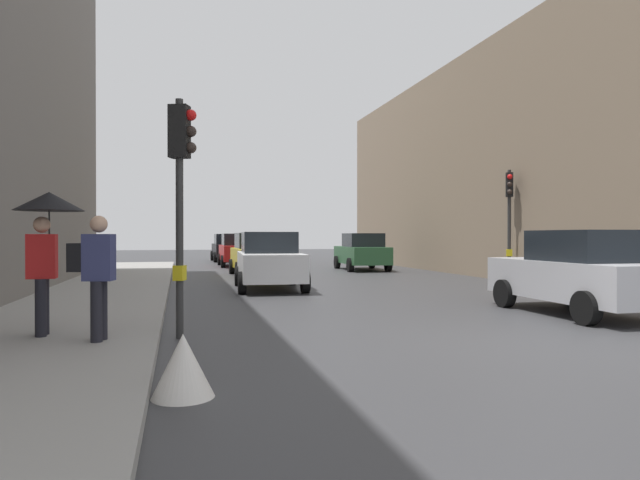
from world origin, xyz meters
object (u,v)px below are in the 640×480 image
object	(u,v)px
traffic_light_mid_street	(509,205)
pedestrian_with_umbrella	(47,223)
warning_sign_triangle	(183,366)
car_yellow_taxi	(257,254)
pedestrian_with_grey_backpack	(96,270)
car_dark_suv	(228,248)
car_red_sedan	(238,250)
car_silver_hatchback	(580,272)
traffic_light_near_right	(181,174)
car_white_compact	(269,261)
car_green_estate	(362,252)

from	to	relation	value
traffic_light_mid_street	pedestrian_with_umbrella	bearing A→B (deg)	-147.60
pedestrian_with_umbrella	warning_sign_triangle	world-z (taller)	pedestrian_with_umbrella
car_yellow_taxi	pedestrian_with_grey_backpack	size ratio (longest dim) A/B	2.37
traffic_light_mid_street	pedestrian_with_grey_backpack	world-z (taller)	traffic_light_mid_street
car_dark_suv	pedestrian_with_grey_backpack	size ratio (longest dim) A/B	2.39
car_dark_suv	warning_sign_triangle	xyz separation A→B (m)	(-3.02, -30.75, -0.55)
car_red_sedan	pedestrian_with_grey_backpack	xyz separation A→B (m)	(-4.24, -22.14, 0.29)
traffic_light_mid_street	car_silver_hatchback	distance (m)	8.17
car_dark_suv	pedestrian_with_grey_backpack	xyz separation A→B (m)	(-4.20, -28.16, 0.29)
traffic_light_near_right	car_silver_hatchback	distance (m)	8.34
traffic_light_mid_street	warning_sign_triangle	distance (m)	16.23
traffic_light_mid_street	car_yellow_taxi	xyz separation A→B (m)	(-8.08, 5.69, -1.84)
car_white_compact	car_red_sedan	bearing A→B (deg)	88.30
car_white_compact	warning_sign_triangle	distance (m)	11.65
car_dark_suv	car_white_compact	bearing A→B (deg)	-91.06
car_silver_hatchback	car_dark_suv	bearing A→B (deg)	100.83
car_green_estate	pedestrian_with_grey_backpack	distance (m)	19.70
car_dark_suv	car_red_sedan	distance (m)	6.02
traffic_light_near_right	car_dark_suv	world-z (taller)	traffic_light_near_right
traffic_light_near_right	car_green_estate	distance (m)	18.52
car_yellow_taxi	pedestrian_with_umbrella	distance (m)	14.90
car_red_sedan	car_white_compact	bearing A→B (deg)	-91.70
traffic_light_mid_street	car_white_compact	distance (m)	8.69
car_green_estate	car_white_compact	bearing A→B (deg)	-124.54
traffic_light_near_right	pedestrian_with_grey_backpack	bearing A→B (deg)	-145.74
car_white_compact	pedestrian_with_umbrella	bearing A→B (deg)	-119.66
pedestrian_with_umbrella	pedestrian_with_grey_backpack	size ratio (longest dim) A/B	1.21
car_silver_hatchback	pedestrian_with_grey_backpack	size ratio (longest dim) A/B	2.38
car_white_compact	pedestrian_with_grey_backpack	distance (m)	9.55
car_green_estate	pedestrian_with_grey_backpack	world-z (taller)	pedestrian_with_grey_backpack
car_red_sedan	pedestrian_with_grey_backpack	bearing A→B (deg)	-100.85
car_red_sedan	car_white_compact	world-z (taller)	same
car_white_compact	pedestrian_with_umbrella	size ratio (longest dim) A/B	2.01
car_green_estate	car_white_compact	distance (m)	10.24
pedestrian_with_umbrella	pedestrian_with_grey_backpack	bearing A→B (deg)	-40.02
car_silver_hatchback	car_dark_suv	size ratio (longest dim) A/B	1.00
car_silver_hatchback	car_dark_suv	world-z (taller)	same
car_dark_suv	warning_sign_triangle	world-z (taller)	car_dark_suv
car_dark_suv	car_white_compact	size ratio (longest dim) A/B	0.98
traffic_light_mid_street	warning_sign_triangle	xyz separation A→B (m)	(-11.15, -11.55, -2.39)
car_yellow_taxi	pedestrian_with_grey_backpack	bearing A→B (deg)	-106.20
car_red_sedan	traffic_light_mid_street	bearing A→B (deg)	-58.46
car_dark_suv	car_white_compact	distance (m)	19.43
car_green_estate	car_yellow_taxi	xyz separation A→B (m)	(-5.39, -2.53, 0.00)
traffic_light_mid_street	car_red_sedan	world-z (taller)	traffic_light_mid_street
pedestrian_with_grey_backpack	traffic_light_mid_street	bearing A→B (deg)	35.98
pedestrian_with_grey_backpack	pedestrian_with_umbrella	bearing A→B (deg)	139.98
traffic_light_near_right	traffic_light_mid_street	distance (m)	13.82
car_red_sedan	pedestrian_with_grey_backpack	distance (m)	22.54
car_dark_suv	pedestrian_with_grey_backpack	distance (m)	28.47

